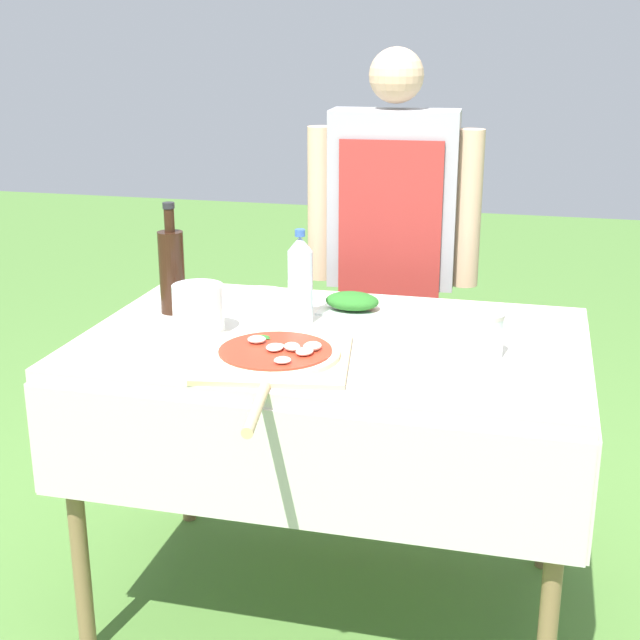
{
  "coord_description": "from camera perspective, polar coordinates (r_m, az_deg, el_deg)",
  "views": [
    {
      "loc": [
        0.49,
        -2.09,
        1.53
      ],
      "look_at": [
        -0.04,
        0.0,
        0.84
      ],
      "focal_mm": 50.0,
      "sensor_mm": 36.0,
      "label": 1
    }
  ],
  "objects": [
    {
      "name": "pizza_on_peel",
      "position": [
        2.08,
        -2.88,
        -2.39
      ],
      "size": [
        0.4,
        0.61,
        0.05
      ],
      "rotation": [
        0.0,
        0.0,
        0.16
      ],
      "color": "#D1B27F",
      "rests_on": "prep_table"
    },
    {
      "name": "person_cook",
      "position": [
        2.93,
        4.64,
        4.94
      ],
      "size": [
        0.56,
        0.2,
        1.5
      ],
      "rotation": [
        0.0,
        0.0,
        3.2
      ],
      "color": "#70604C",
      "rests_on": "ground"
    },
    {
      "name": "prep_table",
      "position": [
        2.3,
        0.89,
        -3.19
      ],
      "size": [
        1.28,
        0.83,
        0.8
      ],
      "color": "beige",
      "rests_on": "ground"
    },
    {
      "name": "plate_stack",
      "position": [
        2.53,
        -4.11,
        1.24
      ],
      "size": [
        0.23,
        0.23,
        0.02
      ],
      "color": "white",
      "rests_on": "prep_table"
    },
    {
      "name": "ground_plane",
      "position": [
        2.64,
        0.81,
        -17.78
      ],
      "size": [
        12.0,
        12.0,
        0.0
      ],
      "primitive_type": "plane",
      "color": "#517F38"
    },
    {
      "name": "water_bottle",
      "position": [
        2.34,
        -1.27,
        2.61
      ],
      "size": [
        0.07,
        0.07,
        0.25
      ],
      "color": "silver",
      "rests_on": "prep_table"
    },
    {
      "name": "mixing_tub",
      "position": [
        2.29,
        -7.79,
        0.68
      ],
      "size": [
        0.13,
        0.13,
        0.13
      ],
      "primitive_type": "cylinder",
      "color": "silver",
      "rests_on": "prep_table"
    },
    {
      "name": "herb_container",
      "position": [
        2.46,
        2.07,
        1.13
      ],
      "size": [
        0.18,
        0.14,
        0.05
      ],
      "rotation": [
        0.0,
        0.0,
        -0.05
      ],
      "color": "silver",
      "rests_on": "prep_table"
    },
    {
      "name": "oil_bottle",
      "position": [
        2.46,
        -9.46,
        3.22
      ],
      "size": [
        0.07,
        0.07,
        0.31
      ],
      "color": "black",
      "rests_on": "prep_table"
    },
    {
      "name": "sauce_jar",
      "position": [
        2.14,
        10.51,
        -1.12
      ],
      "size": [
        0.09,
        0.09,
        0.11
      ],
      "color": "silver",
      "rests_on": "prep_table"
    }
  ]
}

